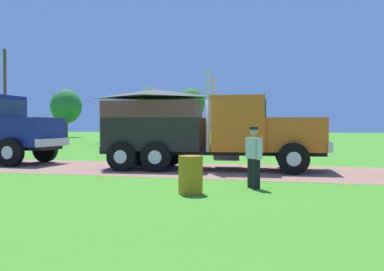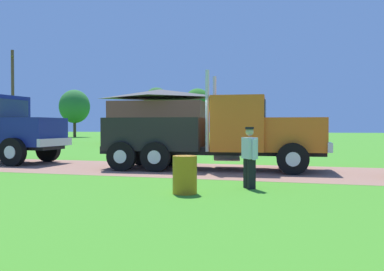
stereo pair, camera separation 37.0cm
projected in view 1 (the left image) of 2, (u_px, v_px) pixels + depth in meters
The scene contains 10 objects.
ground_plane at pixel (179, 169), 15.11m from camera, with size 200.00×200.00×0.00m, color #438E24.
dirt_track at pixel (179, 169), 15.10m from camera, with size 120.00×5.07×0.01m, color #986B56.
truck_foreground_white at pixel (213, 135), 15.08m from camera, with size 8.32×3.19×3.55m.
visitor_standing_near at pixel (254, 155), 10.47m from camera, with size 0.45×0.53×1.58m.
steel_barrel at pixel (191, 175), 9.63m from camera, with size 0.58×0.58×0.90m, color #B27214.
shed_building at pixel (154, 117), 38.58m from camera, with size 9.55×7.11×5.12m.
utility_pole_near at pixel (5, 94), 35.61m from camera, with size 1.47×1.82×8.34m.
tree_left at pixel (66, 106), 61.85m from camera, with size 4.62×4.62×7.23m.
tree_mid at pixel (149, 102), 54.05m from camera, with size 3.38×3.38×6.79m.
tree_right at pixel (191, 104), 47.92m from camera, with size 3.30×3.30×6.07m.
Camera 1 is at (4.23, -14.48, 1.58)m, focal length 38.25 mm.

